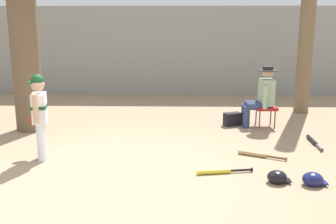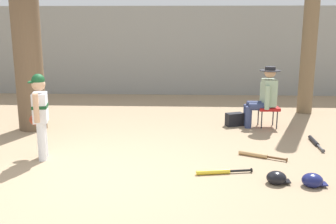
{
  "view_description": "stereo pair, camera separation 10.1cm",
  "coord_description": "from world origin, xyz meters",
  "px_view_note": "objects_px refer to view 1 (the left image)",
  "views": [
    {
      "loc": [
        1.04,
        -5.01,
        2.05
      ],
      "look_at": [
        0.89,
        0.69,
        0.75
      ],
      "focal_mm": 42.52,
      "sensor_mm": 36.0,
      "label": 1
    },
    {
      "loc": [
        1.14,
        -5.0,
        2.05
      ],
      "look_at": [
        0.89,
        0.69,
        0.75
      ],
      "focal_mm": 42.52,
      "sensor_mm": 36.0,
      "label": 2
    }
  ],
  "objects_px": {
    "folding_stool": "(266,108)",
    "batting_helmet_navy": "(313,179)",
    "tree_behind_spectator": "(307,27)",
    "handbag_beside_stool": "(232,119)",
    "seated_spectator": "(262,95)",
    "bat_wood_tan": "(256,154)",
    "batting_helmet_black": "(277,177)",
    "bat_yellow_trainer": "(218,171)",
    "bat_black_composite": "(313,141)",
    "young_ballplayer": "(39,111)",
    "tree_near_player": "(22,16)"
  },
  "relations": [
    {
      "from": "folding_stool",
      "to": "batting_helmet_navy",
      "type": "height_order",
      "value": "folding_stool"
    },
    {
      "from": "tree_behind_spectator",
      "to": "handbag_beside_stool",
      "type": "relative_size",
      "value": 12.68
    },
    {
      "from": "tree_behind_spectator",
      "to": "seated_spectator",
      "type": "relative_size",
      "value": 3.59
    },
    {
      "from": "seated_spectator",
      "to": "bat_wood_tan",
      "type": "bearing_deg",
      "value": -103.0
    },
    {
      "from": "batting_helmet_black",
      "to": "batting_helmet_navy",
      "type": "relative_size",
      "value": 0.96
    },
    {
      "from": "bat_yellow_trainer",
      "to": "tree_behind_spectator",
      "type": "bearing_deg",
      "value": 59.54
    },
    {
      "from": "folding_stool",
      "to": "bat_black_composite",
      "type": "height_order",
      "value": "folding_stool"
    },
    {
      "from": "folding_stool",
      "to": "handbag_beside_stool",
      "type": "height_order",
      "value": "folding_stool"
    },
    {
      "from": "seated_spectator",
      "to": "handbag_beside_stool",
      "type": "xyz_separation_m",
      "value": [
        -0.55,
        0.05,
        -0.51
      ]
    },
    {
      "from": "young_ballplayer",
      "to": "bat_yellow_trainer",
      "type": "relative_size",
      "value": 1.65
    },
    {
      "from": "batting_helmet_navy",
      "to": "handbag_beside_stool",
      "type": "bearing_deg",
      "value": 101.97
    },
    {
      "from": "young_ballplayer",
      "to": "folding_stool",
      "type": "distance_m",
      "value": 4.34
    },
    {
      "from": "batting_helmet_navy",
      "to": "tree_behind_spectator",
      "type": "bearing_deg",
      "value": 75.34
    },
    {
      "from": "young_ballplayer",
      "to": "batting_helmet_navy",
      "type": "relative_size",
      "value": 4.13
    },
    {
      "from": "seated_spectator",
      "to": "handbag_beside_stool",
      "type": "bearing_deg",
      "value": 174.63
    },
    {
      "from": "young_ballplayer",
      "to": "bat_black_composite",
      "type": "bearing_deg",
      "value": 11.92
    },
    {
      "from": "young_ballplayer",
      "to": "bat_yellow_trainer",
      "type": "distance_m",
      "value": 2.77
    },
    {
      "from": "bat_wood_tan",
      "to": "handbag_beside_stool",
      "type": "bearing_deg",
      "value": 93.66
    },
    {
      "from": "seated_spectator",
      "to": "handbag_beside_stool",
      "type": "height_order",
      "value": "seated_spectator"
    },
    {
      "from": "seated_spectator",
      "to": "batting_helmet_black",
      "type": "bearing_deg",
      "value": -96.96
    },
    {
      "from": "tree_behind_spectator",
      "to": "batting_helmet_black",
      "type": "xyz_separation_m",
      "value": [
        -1.55,
        -4.18,
        -1.85
      ]
    },
    {
      "from": "batting_helmet_black",
      "to": "batting_helmet_navy",
      "type": "xyz_separation_m",
      "value": [
        0.44,
        -0.07,
        0.0
      ]
    },
    {
      "from": "handbag_beside_stool",
      "to": "bat_yellow_trainer",
      "type": "height_order",
      "value": "handbag_beside_stool"
    },
    {
      "from": "handbag_beside_stool",
      "to": "bat_yellow_trainer",
      "type": "xyz_separation_m",
      "value": [
        -0.54,
        -2.63,
        -0.1
      ]
    },
    {
      "from": "tree_behind_spectator",
      "to": "young_ballplayer",
      "type": "xyz_separation_m",
      "value": [
        -4.91,
        -3.35,
        -1.18
      ]
    },
    {
      "from": "tree_behind_spectator",
      "to": "batting_helmet_navy",
      "type": "distance_m",
      "value": 4.77
    },
    {
      "from": "bat_black_composite",
      "to": "batting_helmet_navy",
      "type": "height_order",
      "value": "batting_helmet_navy"
    },
    {
      "from": "bat_yellow_trainer",
      "to": "seated_spectator",
      "type": "bearing_deg",
      "value": 67.12
    },
    {
      "from": "young_ballplayer",
      "to": "seated_spectator",
      "type": "bearing_deg",
      "value": 28.76
    },
    {
      "from": "young_ballplayer",
      "to": "bat_yellow_trainer",
      "type": "xyz_separation_m",
      "value": [
        2.63,
        -0.54,
        -0.71
      ]
    },
    {
      "from": "handbag_beside_stool",
      "to": "batting_helmet_navy",
      "type": "distance_m",
      "value": 3.06
    },
    {
      "from": "bat_yellow_trainer",
      "to": "handbag_beside_stool",
      "type": "bearing_deg",
      "value": 78.39
    },
    {
      "from": "folding_stool",
      "to": "bat_yellow_trainer",
      "type": "height_order",
      "value": "folding_stool"
    },
    {
      "from": "tree_behind_spectator",
      "to": "bat_black_composite",
      "type": "bearing_deg",
      "value": -101.92
    },
    {
      "from": "folding_stool",
      "to": "bat_wood_tan",
      "type": "relative_size",
      "value": 0.59
    },
    {
      "from": "tree_behind_spectator",
      "to": "seated_spectator",
      "type": "xyz_separation_m",
      "value": [
        -1.2,
        -1.31,
        -1.29
      ]
    },
    {
      "from": "seated_spectator",
      "to": "bat_wood_tan",
      "type": "relative_size",
      "value": 1.71
    },
    {
      "from": "tree_near_player",
      "to": "batting_helmet_navy",
      "type": "bearing_deg",
      "value": -29.44
    },
    {
      "from": "handbag_beside_stool",
      "to": "batting_helmet_navy",
      "type": "xyz_separation_m",
      "value": [
        0.63,
        -2.99,
        -0.05
      ]
    },
    {
      "from": "handbag_beside_stool",
      "to": "batting_helmet_black",
      "type": "height_order",
      "value": "handbag_beside_stool"
    },
    {
      "from": "seated_spectator",
      "to": "batting_helmet_navy",
      "type": "relative_size",
      "value": 3.8
    },
    {
      "from": "tree_near_player",
      "to": "bat_wood_tan",
      "type": "relative_size",
      "value": 7.21
    },
    {
      "from": "tree_near_player",
      "to": "batting_helmet_black",
      "type": "relative_size",
      "value": 16.56
    },
    {
      "from": "bat_wood_tan",
      "to": "seated_spectator",
      "type": "bearing_deg",
      "value": 77.0
    },
    {
      "from": "bat_yellow_trainer",
      "to": "bat_wood_tan",
      "type": "height_order",
      "value": "same"
    },
    {
      "from": "seated_spectator",
      "to": "handbag_beside_stool",
      "type": "relative_size",
      "value": 3.53
    },
    {
      "from": "seated_spectator",
      "to": "young_ballplayer",
      "type": "bearing_deg",
      "value": -151.24
    },
    {
      "from": "tree_behind_spectator",
      "to": "batting_helmet_black",
      "type": "height_order",
      "value": "tree_behind_spectator"
    },
    {
      "from": "bat_yellow_trainer",
      "to": "bat_black_composite",
      "type": "height_order",
      "value": "same"
    },
    {
      "from": "bat_black_composite",
      "to": "bat_yellow_trainer",
      "type": "bearing_deg",
      "value": -140.4
    }
  ]
}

